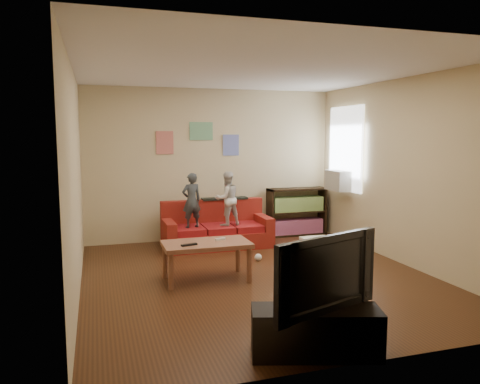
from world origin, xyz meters
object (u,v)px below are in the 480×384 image
object	(u,v)px
bookshelf	(296,214)
child_b	(227,199)
television	(317,271)
file_box	(316,247)
child_a	(192,200)
coffee_table	(206,248)
tv_stand	(316,332)
sofa	(216,231)

from	to	relation	value
bookshelf	child_b	bearing A→B (deg)	-159.00
television	file_box	bearing A→B (deg)	43.35
child_b	child_a	bearing A→B (deg)	-12.21
coffee_table	television	world-z (taller)	television
coffee_table	bookshelf	bearing A→B (deg)	44.44
child_a	child_b	world-z (taller)	child_b
child_a	television	bearing A→B (deg)	81.78
child_a	tv_stand	bearing A→B (deg)	81.78
sofa	tv_stand	xyz separation A→B (m)	(-0.17, -4.12, -0.06)
child_b	bookshelf	world-z (taller)	child_b
television	sofa	bearing A→B (deg)	67.47
child_a	bookshelf	xyz separation A→B (m)	(2.13, 0.59, -0.43)
sofa	tv_stand	distance (m)	4.13
coffee_table	file_box	bearing A→B (deg)	18.45
child_b	file_box	bearing A→B (deg)	126.80
child_a	television	size ratio (longest dim) A/B	0.79
coffee_table	file_box	size ratio (longest dim) A/B	2.55
sofa	child_b	distance (m)	0.60
file_box	television	world-z (taller)	television
sofa	file_box	bearing A→B (deg)	-41.80
sofa	tv_stand	bearing A→B (deg)	-92.42
coffee_table	file_box	world-z (taller)	coffee_table
bookshelf	tv_stand	size ratio (longest dim) A/B	1.01
sofa	file_box	world-z (taller)	sofa
child_b	file_box	distance (m)	1.67
coffee_table	television	distance (m)	2.38
file_box	television	xyz separation A→B (m)	(-1.48, -2.96, 0.59)
coffee_table	television	bearing A→B (deg)	-79.87
coffee_table	bookshelf	distance (m)	3.17
child_a	file_box	size ratio (longest dim) A/B	2.04
child_a	child_b	distance (m)	0.60
coffee_table	bookshelf	world-z (taller)	bookshelf
sofa	bookshelf	distance (m)	1.73
child_a	file_box	distance (m)	2.13
sofa	child_a	world-z (taller)	child_a
coffee_table	television	xyz separation A→B (m)	(0.42, -2.33, 0.31)
child_b	coffee_table	world-z (taller)	child_b
bookshelf	tv_stand	world-z (taller)	bookshelf
child_b	tv_stand	world-z (taller)	child_b
bookshelf	file_box	size ratio (longest dim) A/B	2.54
child_a	bookshelf	size ratio (longest dim) A/B	0.81
file_box	television	distance (m)	3.36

